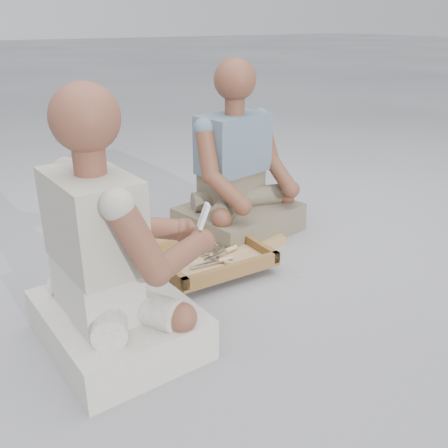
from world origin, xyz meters
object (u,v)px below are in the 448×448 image
tool_tray (211,257)px  companion (238,178)px  carved_panel (215,236)px  craftsman (111,265)px

tool_tray → companion: bearing=42.0°
carved_panel → craftsman: bearing=-142.4°
carved_panel → companion: bearing=11.9°
tool_tray → carved_panel: bearing=56.3°
carved_panel → tool_tray: tool_tray is taller
companion → craftsman: bearing=22.2°
companion → carved_panel: bearing=0.3°
carved_panel → tool_tray: (-0.20, -0.30, 0.05)m
craftsman → companion: craftsman is taller
carved_panel → craftsman: 1.06m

